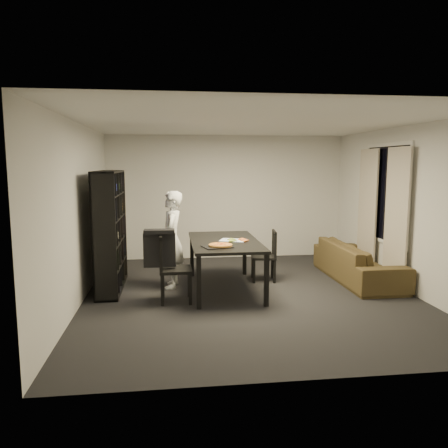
{
  "coord_description": "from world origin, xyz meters",
  "views": [
    {
      "loc": [
        -1.21,
        -6.46,
        2.01
      ],
      "look_at": [
        -0.35,
        0.41,
        1.05
      ],
      "focal_mm": 35.0,
      "sensor_mm": 36.0,
      "label": 1
    }
  ],
  "objects": [
    {
      "name": "chair_right",
      "position": [
        0.47,
        0.76,
        0.5
      ],
      "size": [
        0.45,
        0.45,
        0.87
      ],
      "rotation": [
        0.0,
        0.0,
        -1.69
      ],
      "color": "black",
      "rests_on": "room"
    },
    {
      "name": "draped_jacket",
      "position": [
        -1.36,
        -0.2,
        0.82
      ],
      "size": [
        0.46,
        0.2,
        0.55
      ],
      "rotation": [
        0.0,
        0.0,
        1.57
      ],
      "color": "black",
      "rests_on": "chair_left"
    },
    {
      "name": "chair_left",
      "position": [
        -1.23,
        -0.2,
        0.57
      ],
      "size": [
        0.46,
        0.46,
        1.0
      ],
      "rotation": [
        0.0,
        0.0,
        1.57
      ],
      "color": "black",
      "rests_on": "room"
    },
    {
      "name": "kitchen_towel",
      "position": [
        -0.22,
        0.3,
        0.8
      ],
      "size": [
        0.48,
        0.42,
        0.01
      ],
      "primitive_type": "cube",
      "rotation": [
        0.0,
        0.0,
        -0.37
      ],
      "color": "white",
      "rests_on": "dining_table"
    },
    {
      "name": "baking_tray",
      "position": [
        -0.53,
        -0.22,
        0.8
      ],
      "size": [
        0.47,
        0.42,
        0.01
      ],
      "primitive_type": "cube",
      "rotation": [
        0.0,
        0.0,
        0.28
      ],
      "color": "black",
      "rests_on": "dining_table"
    },
    {
      "name": "person",
      "position": [
        -1.19,
        0.56,
        0.79
      ],
      "size": [
        0.42,
        0.6,
        1.58
      ],
      "primitive_type": "imported",
      "rotation": [
        0.0,
        0.0,
        -1.65
      ],
      "color": "silver",
      "rests_on": "room"
    },
    {
      "name": "window_pane",
      "position": [
        2.48,
        0.6,
        1.5
      ],
      "size": [
        0.02,
        1.4,
        1.6
      ],
      "primitive_type": "cube",
      "color": "black",
      "rests_on": "room"
    },
    {
      "name": "window_frame",
      "position": [
        2.48,
        0.6,
        1.5
      ],
      "size": [
        0.03,
        1.52,
        1.72
      ],
      "primitive_type": "cube",
      "color": "white",
      "rests_on": "room"
    },
    {
      "name": "pizza_slices",
      "position": [
        -0.15,
        0.26,
        0.81
      ],
      "size": [
        0.46,
        0.43,
        0.01
      ],
      "primitive_type": null,
      "rotation": [
        0.0,
        0.0,
        0.4
      ],
      "color": "gold",
      "rests_on": "dining_table"
    },
    {
      "name": "room",
      "position": [
        0.0,
        0.0,
        1.3
      ],
      "size": [
        5.01,
        5.51,
        2.61
      ],
      "color": "black",
      "rests_on": "ground"
    },
    {
      "name": "pepperoni_pizza",
      "position": [
        -0.48,
        -0.2,
        0.82
      ],
      "size": [
        0.35,
        0.35,
        0.03
      ],
      "rotation": [
        0.0,
        0.0,
        0.23
      ],
      "color": "#A97231",
      "rests_on": "dining_table"
    },
    {
      "name": "bookshelf",
      "position": [
        -2.16,
        0.6,
        0.95
      ],
      "size": [
        0.35,
        1.5,
        1.9
      ],
      "primitive_type": "cube",
      "color": "black",
      "rests_on": "room"
    },
    {
      "name": "curtain_right",
      "position": [
        2.4,
        1.12,
        1.15
      ],
      "size": [
        0.03,
        0.7,
        2.25
      ],
      "primitive_type": "cube",
      "color": "#BBB1A0",
      "rests_on": "room"
    },
    {
      "name": "sofa",
      "position": [
        2.03,
        0.6,
        0.32
      ],
      "size": [
        0.86,
        2.19,
        0.64
      ],
      "primitive_type": "imported",
      "rotation": [
        0.0,
        0.0,
        1.57
      ],
      "color": "#3A2F17",
      "rests_on": "room"
    },
    {
      "name": "dining_table",
      "position": [
        -0.35,
        0.31,
        0.73
      ],
      "size": [
        1.06,
        1.92,
        0.8
      ],
      "color": "black",
      "rests_on": "room"
    },
    {
      "name": "curtain_left",
      "position": [
        2.4,
        0.08,
        1.15
      ],
      "size": [
        0.03,
        0.7,
        2.25
      ],
      "primitive_type": "cube",
      "color": "#BBB1A0",
      "rests_on": "room"
    }
  ]
}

